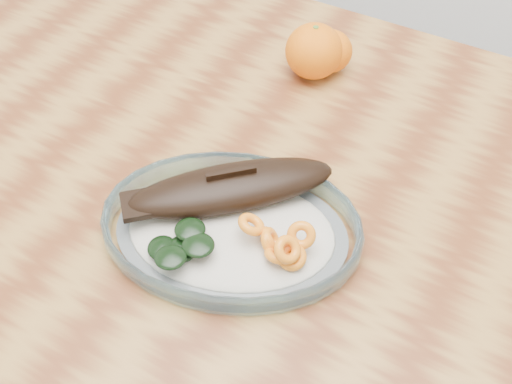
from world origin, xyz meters
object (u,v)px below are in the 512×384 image
plated_meal (231,224)px  orange_left (314,51)px  dining_table (234,204)px  orange_right (330,51)px

plated_meal → orange_left: (-0.05, 0.33, 0.02)m
dining_table → orange_right: size_ratio=18.12×
plated_meal → orange_left: size_ratio=8.21×
plated_meal → orange_left: bearing=79.4°
dining_table → orange_left: size_ratio=14.08×
dining_table → orange_left: (0.02, 0.21, 0.14)m
dining_table → plated_meal: size_ratio=1.72×
dining_table → orange_left: bearing=85.1°
dining_table → plated_meal: bearing=-59.8°
dining_table → orange_right: bearing=81.7°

